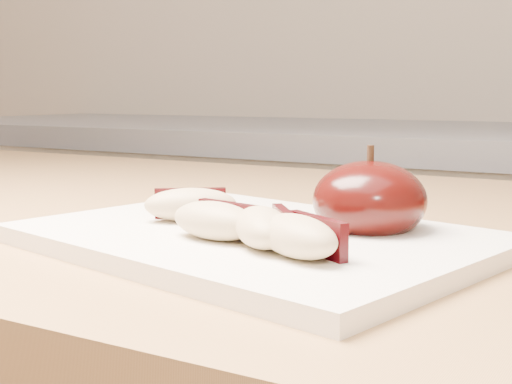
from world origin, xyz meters
The scene contains 6 objects.
cutting_board centered at (0.04, 0.37, 0.91)m, with size 0.29×0.21×0.01m, color silver.
apple_half centered at (0.11, 0.41, 0.93)m, with size 0.08×0.08×0.06m.
apple_wedge_a centered at (-0.01, 0.37, 0.92)m, with size 0.07×0.06×0.02m.
apple_wedge_b centered at (0.04, 0.33, 0.92)m, with size 0.07×0.04×0.02m.
apple_wedge_c centered at (0.07, 0.32, 0.92)m, with size 0.06×0.07×0.02m.
apple_wedge_d centered at (0.10, 0.31, 0.92)m, with size 0.07×0.06×0.02m.
Camera 1 is at (0.28, -0.03, 1.00)m, focal length 50.00 mm.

